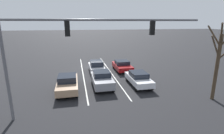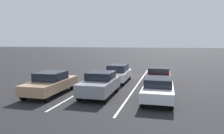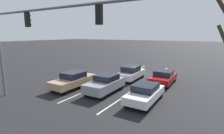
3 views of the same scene
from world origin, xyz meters
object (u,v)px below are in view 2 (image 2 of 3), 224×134
(car_gray_midlane_front, at_px, (100,84))
(car_silver_midlane_second, at_px, (118,73))
(car_white_leftlane_front, at_px, (158,89))
(car_tan_rightlane_front, at_px, (51,83))
(traffic_signal_gantry, at_px, (8,4))
(car_maroon_leftlane_second, at_px, (159,75))

(car_gray_midlane_front, relative_size, car_silver_midlane_second, 0.98)
(car_white_leftlane_front, bearing_deg, car_tan_rightlane_front, 0.10)
(car_gray_midlane_front, xyz_separation_m, traffic_signal_gantry, (2.71, 4.84, 4.37))
(car_gray_midlane_front, distance_m, traffic_signal_gantry, 7.07)
(car_white_leftlane_front, xyz_separation_m, traffic_signal_gantry, (6.45, 4.51, 4.44))
(car_gray_midlane_front, xyz_separation_m, car_maroon_leftlane_second, (-3.55, -5.41, -0.12))
(traffic_signal_gantry, bearing_deg, car_silver_midlane_second, -105.51)
(car_white_leftlane_front, distance_m, car_maroon_leftlane_second, 5.75)
(car_tan_rightlane_front, relative_size, car_silver_midlane_second, 1.14)
(car_maroon_leftlane_second, xyz_separation_m, traffic_signal_gantry, (6.26, 10.26, 4.49))
(car_gray_midlane_front, bearing_deg, car_maroon_leftlane_second, -123.25)
(car_maroon_leftlane_second, bearing_deg, car_white_leftlane_front, 91.85)
(car_gray_midlane_front, relative_size, car_maroon_leftlane_second, 1.00)
(car_tan_rightlane_front, relative_size, car_maroon_leftlane_second, 1.15)
(car_maroon_leftlane_second, height_order, car_silver_midlane_second, car_silver_midlane_second)
(car_tan_rightlane_front, xyz_separation_m, car_maroon_leftlane_second, (-6.89, -5.76, -0.08))
(car_maroon_leftlane_second, height_order, traffic_signal_gantry, traffic_signal_gantry)
(car_white_leftlane_front, relative_size, car_silver_midlane_second, 1.01)
(car_tan_rightlane_front, distance_m, traffic_signal_gantry, 6.32)
(car_white_leftlane_front, distance_m, traffic_signal_gantry, 9.03)
(car_white_leftlane_front, xyz_separation_m, car_gray_midlane_front, (3.73, -0.34, 0.06))
(car_white_leftlane_front, bearing_deg, car_silver_midlane_second, -56.34)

